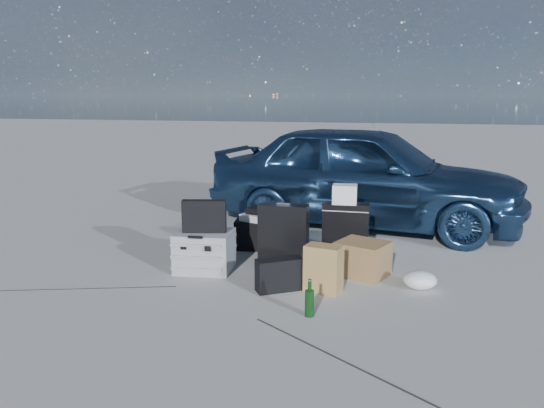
% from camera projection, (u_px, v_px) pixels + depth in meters
% --- Properties ---
extents(ground, '(60.00, 60.00, 0.00)m').
position_uv_depth(ground, '(253.00, 284.00, 4.84)').
color(ground, '#9E9E9A').
rests_on(ground, ground).
extents(car, '(4.18, 2.20, 1.36)m').
position_uv_depth(car, '(365.00, 175.00, 6.90)').
color(car, '#2F5584').
rests_on(car, ground).
extents(pelican_case, '(0.58, 0.49, 0.39)m').
position_uv_depth(pelican_case, '(205.00, 251.00, 5.20)').
color(pelican_case, '#95979A').
rests_on(pelican_case, ground).
extents(laptop_bag, '(0.43, 0.20, 0.32)m').
position_uv_depth(laptop_bag, '(204.00, 216.00, 5.12)').
color(laptop_bag, black).
rests_on(laptop_bag, pelican_case).
extents(briefcase, '(0.39, 0.19, 0.30)m').
position_uv_depth(briefcase, '(217.00, 246.00, 5.53)').
color(briefcase, black).
rests_on(briefcase, ground).
extents(suitcase_left, '(0.49, 0.18, 0.64)m').
position_uv_depth(suitcase_left, '(283.00, 236.00, 5.28)').
color(suitcase_left, black).
rests_on(suitcase_left, ground).
extents(suitcase_right, '(0.49, 0.18, 0.58)m').
position_uv_depth(suitcase_right, '(346.00, 230.00, 5.62)').
color(suitcase_right, black).
rests_on(suitcase_right, ground).
extents(white_carton, '(0.26, 0.21, 0.20)m').
position_uv_depth(white_carton, '(345.00, 194.00, 5.53)').
color(white_carton, silver).
rests_on(white_carton, suitcase_right).
extents(duffel_bag, '(0.68, 0.36, 0.33)m').
position_uv_depth(duffel_bag, '(265.00, 234.00, 5.94)').
color(duffel_bag, black).
rests_on(duffel_bag, ground).
extents(flat_box_white, '(0.51, 0.45, 0.08)m').
position_uv_depth(flat_box_white, '(263.00, 217.00, 5.89)').
color(flat_box_white, silver).
rests_on(flat_box_white, duffel_bag).
extents(flat_box_black, '(0.35, 0.29, 0.07)m').
position_uv_depth(flat_box_black, '(262.00, 211.00, 5.90)').
color(flat_box_black, black).
rests_on(flat_box_black, flat_box_white).
extents(kraft_bag, '(0.35, 0.25, 0.42)m').
position_uv_depth(kraft_bag, '(323.00, 269.00, 4.63)').
color(kraft_bag, '#A57D48').
rests_on(kraft_bag, ground).
extents(cardboard_box, '(0.56, 0.53, 0.33)m').
position_uv_depth(cardboard_box, '(362.00, 259.00, 5.04)').
color(cardboard_box, '#9C7C44').
rests_on(cardboard_box, ground).
extents(plastic_bag, '(0.34, 0.31, 0.16)m').
position_uv_depth(plastic_bag, '(420.00, 280.00, 4.71)').
color(plastic_bag, silver).
rests_on(plastic_bag, ground).
extents(messenger_bag, '(0.43, 0.35, 0.29)m').
position_uv_depth(messenger_bag, '(279.00, 275.00, 4.66)').
color(messenger_bag, black).
rests_on(messenger_bag, ground).
extents(green_bottle, '(0.10, 0.10, 0.29)m').
position_uv_depth(green_bottle, '(310.00, 299.00, 4.11)').
color(green_bottle, black).
rests_on(green_bottle, ground).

